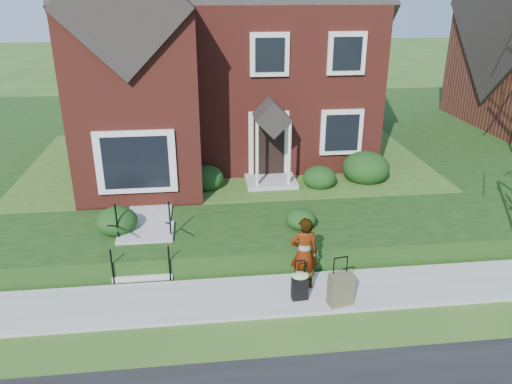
{
  "coord_description": "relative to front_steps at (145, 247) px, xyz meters",
  "views": [
    {
      "loc": [
        -1.03,
        -9.42,
        6.47
      ],
      "look_at": [
        0.32,
        2.0,
        1.75
      ],
      "focal_mm": 35.0,
      "sensor_mm": 36.0,
      "label": 1
    }
  ],
  "objects": [
    {
      "name": "foundation_shrubs",
      "position": [
        2.75,
        2.96,
        0.59
      ],
      "size": [
        9.76,
        4.33,
        1.08
      ],
      "color": "black",
      "rests_on": "terrace"
    },
    {
      "name": "terrace",
      "position": [
        6.5,
        9.06,
        -0.17
      ],
      "size": [
        44.0,
        20.0,
        0.6
      ],
      "primitive_type": "cube",
      "color": "#16330E",
      "rests_on": "ground"
    },
    {
      "name": "main_house",
      "position": [
        2.29,
        7.76,
        4.79
      ],
      "size": [
        10.4,
        10.2,
        9.4
      ],
      "color": "maroon",
      "rests_on": "terrace"
    },
    {
      "name": "ground",
      "position": [
        2.5,
        -1.84,
        -0.47
      ],
      "size": [
        120.0,
        120.0,
        0.0
      ],
      "primitive_type": "plane",
      "color": "#2D5119",
      "rests_on": "ground"
    },
    {
      "name": "front_steps",
      "position": [
        0.0,
        0.0,
        0.0
      ],
      "size": [
        1.4,
        2.02,
        1.5
      ],
      "color": "#9E9B93",
      "rests_on": "ground"
    },
    {
      "name": "woman",
      "position": [
        3.7,
        -1.61,
        0.47
      ],
      "size": [
        0.66,
        0.45,
        1.74
      ],
      "primitive_type": "imported",
      "rotation": [
        0.0,
        0.0,
        3.08
      ],
      "color": "#999999",
      "rests_on": "sidewalk"
    },
    {
      "name": "sidewalk",
      "position": [
        2.5,
        -1.84,
        -0.43
      ],
      "size": [
        60.0,
        1.6,
        0.08
      ],
      "primitive_type": "cube",
      "color": "#9E9B93",
      "rests_on": "ground"
    },
    {
      "name": "suitcase_black",
      "position": [
        3.52,
        -2.1,
        -0.03
      ],
      "size": [
        0.41,
        0.34,
        0.94
      ],
      "rotation": [
        0.0,
        0.0,
        0.06
      ],
      "color": "black",
      "rests_on": "sidewalk"
    },
    {
      "name": "suitcase_olive",
      "position": [
        4.36,
        -2.39,
        -0.02
      ],
      "size": [
        0.56,
        0.38,
        1.12
      ],
      "rotation": [
        0.0,
        0.0,
        0.18
      ],
      "color": "brown",
      "rests_on": "sidewalk"
    },
    {
      "name": "walkway",
      "position": [
        0.0,
        3.16,
        0.16
      ],
      "size": [
        1.2,
        6.0,
        0.06
      ],
      "primitive_type": "cube",
      "color": "#9E9B93",
      "rests_on": "terrace"
    }
  ]
}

